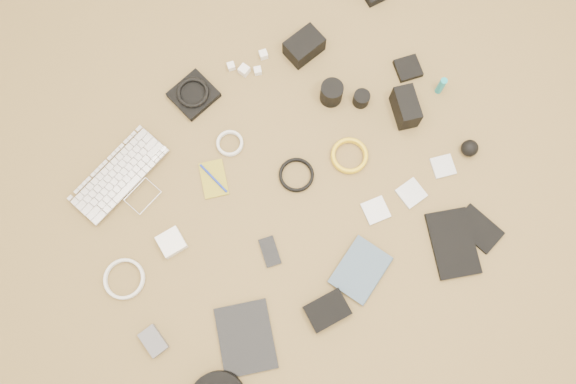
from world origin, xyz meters
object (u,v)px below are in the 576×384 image
laptop (130,185)px  tablet (246,338)px  dslr_camera (304,46)px  phone (270,252)px  paperback (378,282)px

laptop → tablet: bearing=-100.4°
laptop → dslr_camera: dslr_camera is taller
dslr_camera → laptop: bearing=-179.5°
dslr_camera → tablet: dslr_camera is taller
phone → paperback: (0.25, -0.28, 0.01)m
laptop → tablet: size_ratio=1.59×
phone → dslr_camera: bearing=62.6°
dslr_camera → phone: (-0.49, -0.57, -0.03)m
dslr_camera → tablet: (-0.70, -0.77, -0.03)m
laptop → paperback: size_ratio=1.89×
dslr_camera → tablet: 1.05m
tablet → phone: tablet is taller
phone → paperback: bearing=-34.1°
laptop → phone: laptop is taller
laptop → tablet: (0.08, -0.65, -0.01)m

